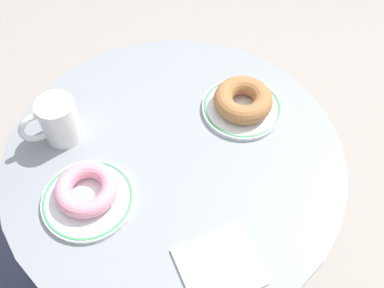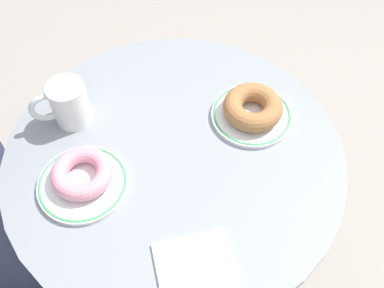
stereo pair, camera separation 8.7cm
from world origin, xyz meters
name	(u,v)px [view 1 (the left image)]	position (x,y,z in m)	size (l,w,h in m)	color
ground_plane	(181,276)	(0.00, 0.00, -0.01)	(7.00, 7.00, 0.02)	#9E9389
cafe_table	(177,205)	(0.00, 0.00, 0.50)	(0.71, 0.71, 0.72)	gray
plate_left	(88,200)	(-0.19, 0.02, 0.72)	(0.18, 0.18, 0.01)	white
plate_right	(241,107)	(0.19, 0.00, 0.72)	(0.18, 0.18, 0.01)	white
donut_pink_frosted	(86,189)	(-0.19, 0.03, 0.75)	(0.12, 0.12, 0.03)	pink
donut_cinnamon	(242,99)	(0.19, 0.00, 0.75)	(0.13, 0.13, 0.04)	#A36B3D
paper_napkin	(219,266)	(-0.08, -0.24, 0.72)	(0.13, 0.12, 0.01)	white
coffee_mug	(58,121)	(-0.15, 0.19, 0.77)	(0.12, 0.08, 0.10)	white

